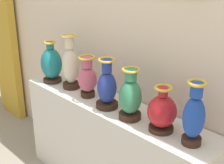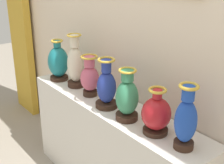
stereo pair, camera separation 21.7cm
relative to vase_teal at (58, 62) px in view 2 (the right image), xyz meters
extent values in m
cube|color=silver|center=(0.69, 0.05, -0.56)|extent=(1.72, 0.37, 0.80)
cube|color=beige|center=(0.69, 0.29, 0.41)|extent=(4.37, 0.10, 2.75)
cube|color=gold|center=(-1.20, 0.17, 0.10)|extent=(0.44, 0.08, 2.13)
cylinder|color=#382319|center=(0.00, 0.00, -0.14)|extent=(0.16, 0.16, 0.03)
ellipsoid|color=#19727A|center=(0.00, 0.00, 0.00)|extent=(0.18, 0.18, 0.26)
cylinder|color=#19727A|center=(0.00, 0.00, 0.16)|extent=(0.06, 0.06, 0.05)
torus|color=gold|center=(0.00, 0.00, 0.19)|extent=(0.10, 0.10, 0.02)
cylinder|color=#382319|center=(0.22, 0.04, -0.14)|extent=(0.14, 0.14, 0.04)
ellipsoid|color=beige|center=(0.22, 0.04, 0.03)|extent=(0.13, 0.13, 0.29)
cylinder|color=beige|center=(0.22, 0.04, 0.23)|extent=(0.07, 0.07, 0.10)
torus|color=gold|center=(0.22, 0.04, 0.27)|extent=(0.12, 0.12, 0.01)
cylinder|color=#382319|center=(0.45, 0.02, -0.14)|extent=(0.11, 0.11, 0.04)
ellipsoid|color=#CC5972|center=(0.45, 0.02, -0.02)|extent=(0.14, 0.14, 0.19)
cylinder|color=#CC5972|center=(0.45, 0.02, 0.12)|extent=(0.08, 0.08, 0.08)
torus|color=gold|center=(0.45, 0.02, 0.16)|extent=(0.13, 0.13, 0.02)
cylinder|color=#382319|center=(0.70, 0.00, -0.14)|extent=(0.16, 0.16, 0.04)
ellipsoid|color=#263899|center=(0.70, 0.00, -0.01)|extent=(0.14, 0.14, 0.23)
cylinder|color=#263899|center=(0.70, 0.00, 0.15)|extent=(0.07, 0.07, 0.09)
torus|color=gold|center=(0.70, 0.00, 0.20)|extent=(0.12, 0.12, 0.02)
cylinder|color=#382319|center=(0.92, -0.01, -0.14)|extent=(0.15, 0.15, 0.04)
ellipsoid|color=#388C60|center=(0.92, -0.01, 0.00)|extent=(0.15, 0.15, 0.23)
cylinder|color=#388C60|center=(0.92, -0.01, 0.15)|extent=(0.08, 0.08, 0.07)
torus|color=gold|center=(0.92, -0.01, 0.19)|extent=(0.12, 0.12, 0.02)
cylinder|color=#382319|center=(1.17, 0.02, -0.14)|extent=(0.16, 0.16, 0.03)
ellipsoid|color=red|center=(1.17, 0.02, -0.03)|extent=(0.18, 0.18, 0.20)
cylinder|color=red|center=(1.17, 0.02, 0.10)|extent=(0.06, 0.06, 0.05)
torus|color=gold|center=(1.17, 0.02, 0.13)|extent=(0.11, 0.11, 0.02)
cylinder|color=#382319|center=(1.38, 0.02, -0.14)|extent=(0.11, 0.11, 0.04)
ellipsoid|color=#1E47B2|center=(1.38, 0.02, 0.01)|extent=(0.13, 0.13, 0.26)
cylinder|color=#1E47B2|center=(1.38, 0.02, 0.18)|extent=(0.07, 0.07, 0.08)
torus|color=gold|center=(1.38, 0.02, 0.22)|extent=(0.11, 0.11, 0.02)
camera|label=1|loc=(2.22, -1.42, 0.87)|focal=51.48mm
camera|label=2|loc=(2.36, -1.25, 0.87)|focal=51.48mm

